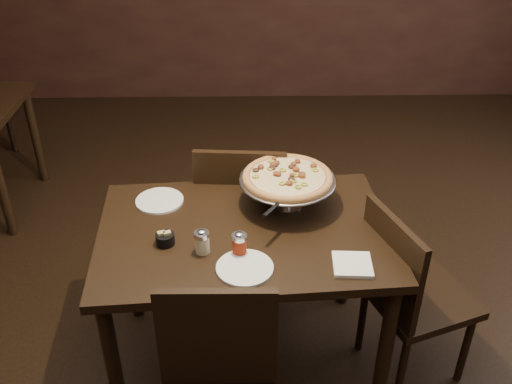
{
  "coord_description": "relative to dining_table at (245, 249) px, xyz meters",
  "views": [
    {
      "loc": [
        -0.07,
        -1.94,
        2.28
      ],
      "look_at": [
        -0.03,
        0.14,
        0.97
      ],
      "focal_mm": 40.0,
      "sensor_mm": 36.0,
      "label": 1
    }
  ],
  "objects": [
    {
      "name": "room",
      "position": [
        0.14,
        -0.07,
        0.7
      ],
      "size": [
        6.04,
        7.04,
        2.84
      ],
      "color": "black",
      "rests_on": "ground"
    },
    {
      "name": "parmesan_shaker",
      "position": [
        -0.18,
        -0.15,
        0.16
      ],
      "size": [
        0.06,
        0.06,
        0.11
      ],
      "color": "beige",
      "rests_on": "dining_table"
    },
    {
      "name": "napkin_stack",
      "position": [
        0.43,
        -0.26,
        0.11
      ],
      "size": [
        0.16,
        0.16,
        0.02
      ],
      "primitive_type": "cube",
      "rotation": [
        0.0,
        0.0,
        -0.06
      ],
      "color": "white",
      "rests_on": "dining_table"
    },
    {
      "name": "plate_left",
      "position": [
        -0.4,
        0.23,
        0.11
      ],
      "size": [
        0.23,
        0.23,
        0.01
      ],
      "primitive_type": "cylinder",
      "color": "white",
      "rests_on": "dining_table"
    },
    {
      "name": "packet_caddy",
      "position": [
        -0.34,
        -0.1,
        0.13
      ],
      "size": [
        0.08,
        0.08,
        0.06
      ],
      "rotation": [
        0.0,
        0.0,
        0.37
      ],
      "color": "black",
      "rests_on": "dining_table"
    },
    {
      "name": "chair_side",
      "position": [
        0.74,
        -0.09,
        -0.19
      ],
      "size": [
        0.56,
        0.56,
        0.93
      ],
      "rotation": [
        0.0,
        0.0,
        1.92
      ],
      "color": "black",
      "rests_on": "ground"
    },
    {
      "name": "plate_near",
      "position": [
        -0.0,
        -0.27,
        0.11
      ],
      "size": [
        0.23,
        0.23,
        0.01
      ],
      "primitive_type": "cylinder",
      "color": "white",
      "rests_on": "dining_table"
    },
    {
      "name": "pepper_flake_shaker",
      "position": [
        -0.02,
        -0.17,
        0.16
      ],
      "size": [
        0.06,
        0.06,
        0.11
      ],
      "color": "maroon",
      "rests_on": "dining_table"
    },
    {
      "name": "chair_far",
      "position": [
        -0.01,
        0.52,
        -0.16
      ],
      "size": [
        0.49,
        0.49,
        0.98
      ],
      "rotation": [
        0.0,
        0.0,
        3.07
      ],
      "color": "black",
      "rests_on": "ground"
    },
    {
      "name": "dining_table",
      "position": [
        0.0,
        0.0,
        0.0
      ],
      "size": [
        1.34,
        0.95,
        0.8
      ],
      "rotation": [
        0.0,
        0.0,
        0.07
      ],
      "color": "black",
      "rests_on": "ground"
    },
    {
      "name": "serving_spatula",
      "position": [
        0.11,
        -0.07,
        0.25
      ],
      "size": [
        0.14,
        0.14,
        0.02
      ],
      "rotation": [
        0.0,
        0.0,
        -0.57
      ],
      "color": "silver",
      "rests_on": "pizza_stand"
    },
    {
      "name": "pizza_stand",
      "position": [
        0.2,
        0.19,
        0.26
      ],
      "size": [
        0.45,
        0.45,
        0.18
      ],
      "color": "silver",
      "rests_on": "dining_table"
    }
  ]
}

